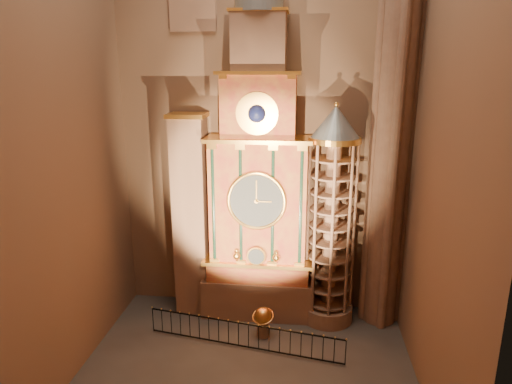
# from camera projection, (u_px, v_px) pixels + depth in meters

# --- Properties ---
(floor) EXTENTS (14.00, 14.00, 0.00)m
(floor) POSITION_uv_depth(u_px,v_px,m) (246.00, 373.00, 18.98)
(floor) COLOR #383330
(floor) RESTS_ON ground
(wall_back) EXTENTS (22.00, 0.00, 22.00)m
(wall_back) POSITION_uv_depth(u_px,v_px,m) (261.00, 95.00, 21.82)
(wall_back) COLOR brown
(wall_back) RESTS_ON floor
(wall_left) EXTENTS (0.00, 22.00, 22.00)m
(wall_left) POSITION_uv_depth(u_px,v_px,m) (57.00, 103.00, 16.82)
(wall_left) COLOR brown
(wall_left) RESTS_ON floor
(wall_right) EXTENTS (0.00, 22.00, 22.00)m
(wall_right) POSITION_uv_depth(u_px,v_px,m) (450.00, 107.00, 15.32)
(wall_right) COLOR brown
(wall_right) RESTS_ON floor
(astronomical_clock) EXTENTS (5.60, 2.41, 16.70)m
(astronomical_clock) POSITION_uv_depth(u_px,v_px,m) (259.00, 188.00, 21.97)
(astronomical_clock) COLOR #8C634C
(astronomical_clock) RESTS_ON floor
(portrait_tower) EXTENTS (1.80, 1.60, 10.20)m
(portrait_tower) POSITION_uv_depth(u_px,v_px,m) (191.00, 215.00, 22.75)
(portrait_tower) COLOR #8C634C
(portrait_tower) RESTS_ON floor
(stair_turret) EXTENTS (2.50, 2.50, 10.80)m
(stair_turret) POSITION_uv_depth(u_px,v_px,m) (331.00, 220.00, 21.72)
(stair_turret) COLOR #8C634C
(stair_turret) RESTS_ON floor
(gothic_pier) EXTENTS (2.04, 2.04, 22.00)m
(gothic_pier) POSITION_uv_depth(u_px,v_px,m) (396.00, 97.00, 20.21)
(gothic_pier) COLOR #8C634C
(gothic_pier) RESTS_ON floor
(celestial_globe) EXTENTS (1.26, 1.22, 1.47)m
(celestial_globe) POSITION_uv_depth(u_px,v_px,m) (263.00, 319.00, 21.34)
(celestial_globe) COLOR #8C634C
(celestial_globe) RESTS_ON floor
(iron_railing) EXTENTS (8.94, 1.69, 1.22)m
(iron_railing) POSITION_uv_depth(u_px,v_px,m) (243.00, 335.00, 20.47)
(iron_railing) COLOR black
(iron_railing) RESTS_ON floor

